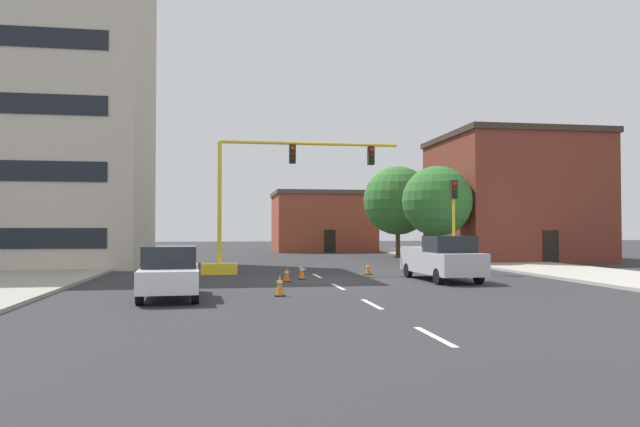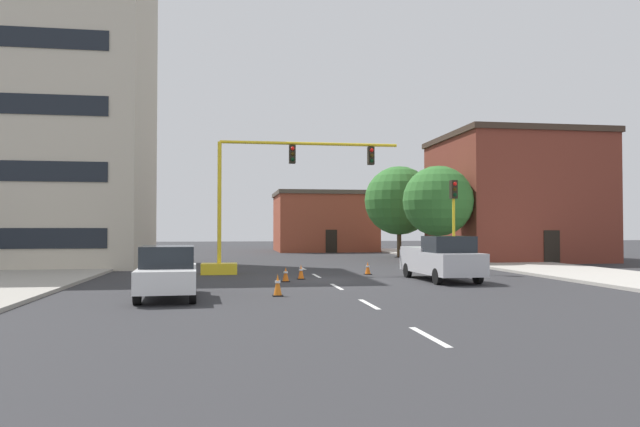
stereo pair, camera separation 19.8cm
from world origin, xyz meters
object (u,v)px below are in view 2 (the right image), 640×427
object	(u,v)px
traffic_light_pole_right	(454,205)
tree_right_mid	(438,201)
tree_right_far	(399,201)
sedan_white_near_left	(168,272)
pickup_truck_silver	(441,259)
traffic_cone_roadside_b	(301,272)
traffic_cone_roadside_a	(278,285)
traffic_cone_roadside_c	(368,268)
traffic_cone_roadside_d	(286,275)
traffic_signal_gantry	(246,229)

from	to	relation	value
traffic_light_pole_right	tree_right_mid	xyz separation A→B (m)	(2.14, 8.16, 0.59)
tree_right_far	sedan_white_near_left	world-z (taller)	tree_right_far
traffic_light_pole_right	sedan_white_near_left	world-z (taller)	traffic_light_pole_right
tree_right_far	pickup_truck_silver	size ratio (longest dim) A/B	1.36
sedan_white_near_left	traffic_cone_roadside_b	bearing A→B (deg)	51.67
traffic_cone_roadside_a	traffic_cone_roadside_c	size ratio (longest dim) A/B	1.18
sedan_white_near_left	traffic_cone_roadside_d	distance (m)	7.08
traffic_signal_gantry	traffic_cone_roadside_b	world-z (taller)	traffic_signal_gantry
traffic_light_pole_right	tree_right_far	size ratio (longest dim) A/B	0.64
tree_right_mid	traffic_light_pole_right	bearing A→B (deg)	-104.69
traffic_signal_gantry	traffic_cone_roadside_a	bearing A→B (deg)	-85.68
traffic_light_pole_right	traffic_cone_roadside_c	xyz separation A→B (m)	(-4.50, 0.13, -3.21)
tree_right_mid	traffic_cone_roadside_b	bearing A→B (deg)	-135.28
traffic_light_pole_right	traffic_cone_roadside_c	size ratio (longest dim) A/B	7.40
sedan_white_near_left	traffic_cone_roadside_c	world-z (taller)	sedan_white_near_left
sedan_white_near_left	traffic_cone_roadside_c	size ratio (longest dim) A/B	7.09
tree_right_mid	sedan_white_near_left	bearing A→B (deg)	-132.70
traffic_light_pole_right	traffic_cone_roadside_a	world-z (taller)	traffic_light_pole_right
traffic_cone_roadside_c	traffic_cone_roadside_d	xyz separation A→B (m)	(-4.46, -3.36, -0.00)
tree_right_far	traffic_cone_roadside_b	distance (m)	23.17
traffic_signal_gantry	traffic_cone_roadside_a	world-z (taller)	traffic_signal_gantry
traffic_cone_roadside_b	traffic_cone_roadside_c	world-z (taller)	traffic_cone_roadside_b
traffic_cone_roadside_b	tree_right_far	bearing A→B (deg)	62.34
traffic_light_pole_right	tree_right_mid	distance (m)	8.45
traffic_cone_roadside_c	sedan_white_near_left	bearing A→B (deg)	-135.29
pickup_truck_silver	traffic_cone_roadside_b	bearing A→B (deg)	164.64
tree_right_far	pickup_truck_silver	bearing A→B (deg)	-101.61
traffic_cone_roadside_a	tree_right_far	bearing A→B (deg)	65.54
pickup_truck_silver	traffic_cone_roadside_a	size ratio (longest dim) A/B	7.12
traffic_light_pole_right	tree_right_mid	size ratio (longest dim) A/B	0.75
tree_right_far	traffic_cone_roadside_d	bearing A→B (deg)	-118.05
traffic_cone_roadside_a	traffic_cone_roadside_b	size ratio (longest dim) A/B	1.13
traffic_light_pole_right	traffic_cone_roadside_a	xyz separation A→B (m)	(-9.75, -8.62, -3.15)
traffic_cone_roadside_a	traffic_cone_roadside_b	world-z (taller)	traffic_cone_roadside_a
traffic_signal_gantry	traffic_cone_roadside_b	xyz separation A→B (m)	(2.38, -3.60, -1.98)
tree_right_mid	traffic_signal_gantry	bearing A→B (deg)	-152.53
sedan_white_near_left	traffic_cone_roadside_b	world-z (taller)	sedan_white_near_left
pickup_truck_silver	traffic_cone_roadside_a	bearing A→B (deg)	-147.37
traffic_signal_gantry	sedan_white_near_left	bearing A→B (deg)	-105.78
tree_right_mid	traffic_cone_roadside_b	xyz separation A→B (m)	(-10.28, -10.18, -3.78)
traffic_light_pole_right	pickup_truck_silver	bearing A→B (deg)	-119.12
traffic_signal_gantry	traffic_cone_roadside_b	bearing A→B (deg)	-56.58
traffic_signal_gantry	traffic_cone_roadside_d	size ratio (longest dim) A/B	15.75
tree_right_mid	traffic_cone_roadside_a	distance (m)	20.90
traffic_signal_gantry	tree_right_mid	xyz separation A→B (m)	(12.66, 6.58, 1.80)
traffic_signal_gantry	traffic_cone_roadside_d	bearing A→B (deg)	-72.06
traffic_cone_roadside_a	pickup_truck_silver	bearing A→B (deg)	32.63
traffic_cone_roadside_b	traffic_cone_roadside_a	bearing A→B (deg)	-103.69
sedan_white_near_left	traffic_cone_roadside_b	size ratio (longest dim) A/B	6.79
traffic_light_pole_right	sedan_white_near_left	size ratio (longest dim) A/B	1.04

